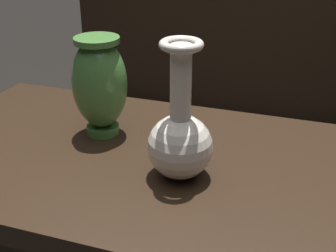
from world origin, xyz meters
TOP-DOWN VIEW (x-y plane):
  - back_display_shelf at (0.00, 2.20)m, footprint 2.60×0.40m
  - vase_centerpiece at (0.07, -0.05)m, footprint 0.14×0.14m
  - vase_tall_behind at (-0.18, 0.08)m, footprint 0.14×0.14m

SIDE VIEW (x-z plane):
  - back_display_shelf at x=0.00m, z-range 0.00..0.99m
  - vase_centerpiece at x=0.07m, z-range 0.74..1.04m
  - vase_tall_behind at x=-0.18m, z-range 0.81..1.06m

